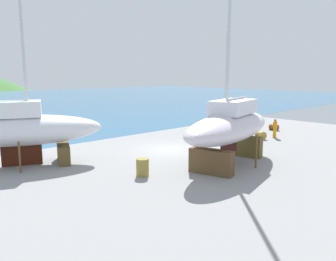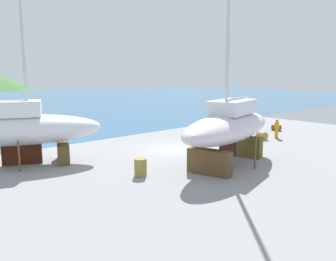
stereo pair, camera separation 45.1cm
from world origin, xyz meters
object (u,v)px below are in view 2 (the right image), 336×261
sailboat_mid_port (226,116)px  barrel_rust_far (141,167)px  sailboat_far_slipway (19,129)px  sailboat_small_center (229,127)px  worker (277,128)px  barrel_blue_faded (262,135)px  barrel_tar_black (276,128)px

sailboat_mid_port → barrel_rust_far: (-13.40, -4.79, -1.18)m
sailboat_mid_port → sailboat_far_slipway: bearing=158.9°
sailboat_small_center → sailboat_far_slipway: sailboat_small_center is taller
sailboat_mid_port → sailboat_small_center: (-8.02, -6.51, 0.66)m
worker → barrel_blue_faded: size_ratio=1.97×
worker → barrel_rust_far: size_ratio=1.70×
barrel_blue_faded → barrel_rust_far: 13.92m
barrel_rust_far → barrel_tar_black: bearing=8.4°
sailboat_mid_port → sailboat_far_slipway: 17.44m
worker → barrel_blue_faded: bearing=55.9°
sailboat_small_center → barrel_rust_far: size_ratio=16.30×
sailboat_small_center → worker: bearing=-179.9°
sailboat_small_center → barrel_blue_faded: (8.48, 2.97, -1.98)m
barrel_tar_black → barrel_rust_far: bearing=-171.6°
sailboat_small_center → worker: (9.84, 2.45, -1.47)m
sailboat_mid_port → barrel_rust_far: sailboat_mid_port is taller
sailboat_small_center → barrel_rust_far: (-5.38, 1.72, -1.83)m
sailboat_small_center → barrel_tar_black: (13.33, 4.47, -2.03)m
sailboat_far_slipway → worker: size_ratio=9.59×
sailboat_mid_port → sailboat_small_center: bearing=-156.1°
worker → sailboat_far_slipway: bearing=59.8°
sailboat_mid_port → sailboat_small_center: 10.35m
sailboat_small_center → barrel_rust_far: sailboat_small_center is taller
sailboat_small_center → barrel_tar_black: 14.20m
sailboat_mid_port → worker: size_ratio=5.62×
sailboat_far_slipway → worker: (19.17, -5.88, -1.36)m
worker → barrel_tar_black: (3.49, 2.02, -0.55)m
barrel_tar_black → barrel_rust_far: 18.92m
worker → barrel_blue_faded: (-1.36, 0.52, -0.50)m
sailboat_mid_port → barrel_tar_black: size_ratio=11.06×
sailboat_mid_port → sailboat_far_slipway: size_ratio=0.59×
sailboat_small_center → barrel_tar_black: sailboat_small_center is taller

